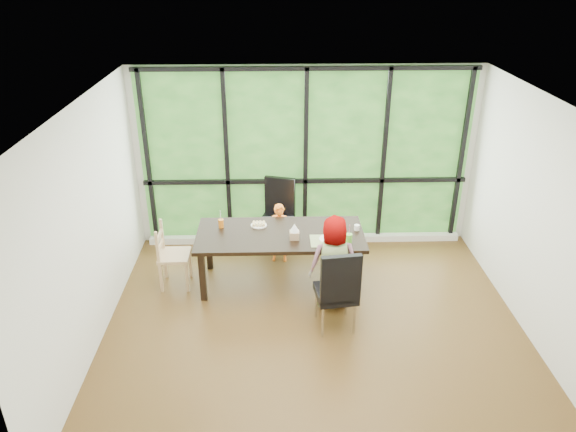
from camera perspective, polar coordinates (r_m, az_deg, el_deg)
The scene contains 23 objects.
ground at distance 6.66m, azimuth 2.79°, elevation -11.56°, with size 5.00×5.00×0.00m, color black.
back_wall at distance 8.00m, azimuth 1.84°, elevation 6.19°, with size 5.00×5.00×0.00m, color silver.
foliage_backdrop at distance 7.98m, azimuth 1.85°, elevation 6.15°, with size 4.80×0.02×2.65m, color #255220.
window_mullions at distance 7.94m, azimuth 1.87°, elevation 6.05°, with size 4.80×0.06×2.65m, color black, non-canonical shape.
window_sill at distance 8.44m, azimuth 1.76°, elevation -2.37°, with size 4.80×0.12×0.10m, color silver.
dining_table at distance 7.27m, azimuth -0.81°, elevation -4.45°, with size 2.20×0.99×0.75m, color black.
chair_window_leather at distance 8.03m, azimuth -1.21°, elevation -0.00°, with size 0.46×0.46×1.08m, color black.
chair_interior_leather at distance 6.39m, azimuth 5.08°, elevation -7.55°, with size 0.46×0.46×1.08m, color black.
chair_end_beech at distance 7.34m, azimuth -11.90°, elevation -4.09°, with size 0.42×0.40×0.90m, color tan.
child_toddler at distance 7.75m, azimuth -0.88°, elevation -1.81°, with size 0.32×0.21×0.89m, color orange.
child_older at distance 6.71m, azimuth 4.82°, elevation -4.95°, with size 0.60×0.39×1.24m, color slate.
placemat at distance 6.92m, azimuth 4.27°, elevation -2.64°, with size 0.46×0.34×0.01m, color tan.
plate_far at distance 7.29m, azimuth -3.10°, elevation -0.98°, with size 0.22×0.22×0.01m, color white.
plate_near at distance 6.95m, azimuth 4.40°, elevation -2.45°, with size 0.27×0.27×0.02m, color white.
orange_cup at distance 7.27m, azimuth -7.08°, elevation -0.78°, with size 0.07×0.07×0.11m, color orange.
green_cup at distance 6.85m, azimuth 6.44°, elevation -2.41°, with size 0.09×0.09×0.13m, color #62BC38.
white_mug at distance 7.21m, azimuth 7.27°, elevation -1.21°, with size 0.07×0.07×0.07m, color white.
tissue_box at distance 6.93m, azimuth 0.68°, elevation -2.02°, with size 0.12×0.12×0.10m, color tan.
crepe_rolls_far at distance 7.28m, azimuth -3.11°, elevation -0.80°, with size 0.20×0.12×0.04m, color tan, non-canonical shape.
crepe_rolls_near at distance 6.93m, azimuth 4.41°, elevation -2.26°, with size 0.10×0.12×0.04m, color tan, non-canonical shape.
straw_white at distance 7.23m, azimuth -7.12°, elevation -0.09°, with size 0.01×0.01×0.20m, color white.
straw_pink at distance 6.80m, azimuth 6.48°, elevation -1.62°, with size 0.01×0.01×0.20m, color pink.
tissue at distance 6.88m, azimuth 0.69°, elevation -1.23°, with size 0.12×0.12×0.11m, color white.
Camera 1 is at (-0.46, -5.26, 4.06)m, focal length 33.69 mm.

